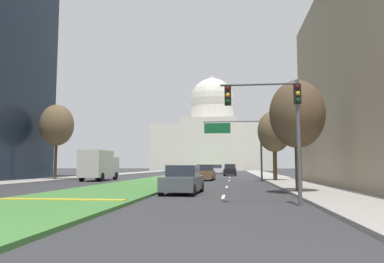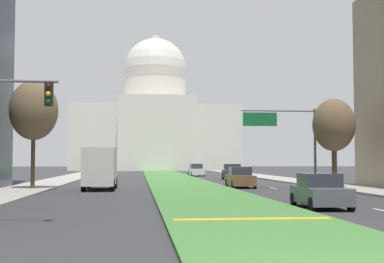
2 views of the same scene
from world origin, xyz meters
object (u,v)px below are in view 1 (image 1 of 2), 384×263
Objects in this scene: traffic_light_near_right at (277,113)px; sedan_distant at (230,170)px; capitol_building at (212,137)px; sedan_lead_stopped at (183,180)px; sedan_midblock at (205,173)px; street_tree_right_mid at (274,132)px; overhead_guide_sign at (238,137)px; street_tree_right_near at (297,115)px; box_truck_delivery at (99,165)px; sedan_far_horizon at (218,169)px; street_tree_left_mid at (57,125)px.

traffic_light_near_right reaches higher than sedan_distant.
sedan_lead_stopped is (4.51, -103.69, -10.51)m from capitol_building.
traffic_light_near_right is at bearing -78.47° from sedan_midblock.
street_tree_right_mid is 1.72× the size of sedan_midblock.
street_tree_right_near is (3.21, -16.82, -0.07)m from overhead_guide_sign.
street_tree_right_mid is 1.62× the size of sedan_distant.
box_truck_delivery is (-11.31, -2.05, 0.87)m from sedan_midblock.
street_tree_right_near is at bearing -83.07° from sedan_distant.
sedan_lead_stopped is 0.67× the size of box_truck_delivery.
sedan_midblock is at bearing -89.81° from sedan_far_horizon.
street_tree_right_near is 19.65m from sedan_midblock.
sedan_midblock is 0.94× the size of sedan_distant.
street_tree_left_mid is 38.09m from sedan_far_horizon.
capitol_building reaches higher than sedan_far_horizon.
street_tree_right_mid reaches higher than box_truck_delivery.
street_tree_right_mid is 18.62m from sedan_lead_stopped.
street_tree_right_near is 28.46m from street_tree_left_mid.
street_tree_left_mid is 1.91× the size of sedan_far_horizon.
capitol_building is 5.84× the size of street_tree_right_near.
capitol_building is 8.82× the size of sedan_far_horizon.
sedan_far_horizon is at bearing 97.88° from street_tree_right_near.
street_tree_right_near is at bearing -34.98° from street_tree_left_mid.
traffic_light_near_right is 1.22× the size of sedan_lead_stopped.
street_tree_left_mid is 1.97× the size of sedan_lead_stopped.
overhead_guide_sign is at bearing -84.72° from capitol_building.
street_tree_right_mid is at bearing -82.39° from capitol_building.
traffic_light_near_right is at bearing -84.88° from sedan_far_horizon.
street_tree_right_near is at bearing 5.74° from sedan_lead_stopped.
sedan_far_horizon is 0.69× the size of box_truck_delivery.
box_truck_delivery is (-18.17, 15.97, -2.93)m from street_tree_right_near.
traffic_light_near_right is at bearing -95.97° from street_tree_right_mid.
street_tree_left_mid is at bearing -178.49° from overhead_guide_sign.
street_tree_right_mid is 18.92m from box_truck_delivery.
box_truck_delivery reaches higher than sedan_lead_stopped.
capitol_building reaches higher than sedan_midblock.
street_tree_right_mid is at bearing -15.50° from sedan_midblock.
overhead_guide_sign is 0.89× the size of street_tree_right_mid.
street_tree_right_mid is at bearing -76.36° from sedan_distant.
box_truck_delivery is (5.12, -0.33, -4.40)m from street_tree_left_mid.
street_tree_right_near is at bearing -41.31° from box_truck_delivery.
overhead_guide_sign is at bearing 3.28° from box_truck_delivery.
street_tree_right_mid is (2.33, 22.33, 1.29)m from traffic_light_near_right.
traffic_light_near_right is 56.95m from sedan_far_horizon.
traffic_light_near_right is 22.49m from street_tree_right_mid.
street_tree_left_mid is at bearing 133.39° from traffic_light_near_right.
overhead_guide_sign reaches higher than box_truck_delivery.
capitol_building reaches higher than overhead_guide_sign.
street_tree_left_mid is at bearing -134.35° from sedan_distant.
sedan_distant is at bearing 45.65° from street_tree_left_mid.
traffic_light_near_right reaches higher than sedan_midblock.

